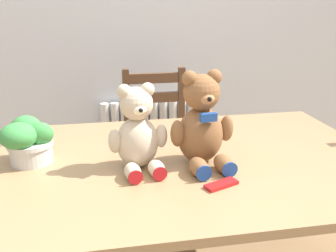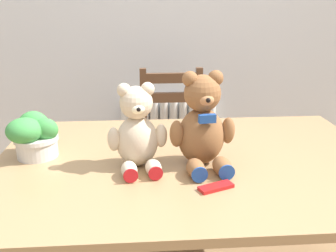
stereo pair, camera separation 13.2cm
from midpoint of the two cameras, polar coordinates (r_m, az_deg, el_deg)
The scene contains 7 objects.
radiator at distance 2.79m, azimuth 1.44°, elevation -2.62°, with size 0.70×0.10×0.58m.
dining_table at distance 1.46m, azimuth 6.15°, elevation -7.94°, with size 1.47×0.99×0.71m.
wooden_chair_behind at distance 2.26m, azimuth 2.45°, elevation -2.56°, with size 0.38×0.44×0.88m.
teddy_bear_left at distance 1.31m, azimuth -1.82°, elevation -0.96°, with size 0.21×0.22×0.30m.
teddy_bear_right at distance 1.33m, azimuth 8.10°, elevation -0.05°, with size 0.24×0.25×0.34m.
potted_plant at distance 1.47m, azimuth -17.41°, elevation -1.41°, with size 0.18×0.18×0.17m.
chocolate_bar at distance 1.22m, azimuth 10.45°, elevation -9.21°, with size 0.11×0.04×0.01m, color red.
Camera 2 is at (-0.18, -0.79, 1.28)m, focal length 40.00 mm.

